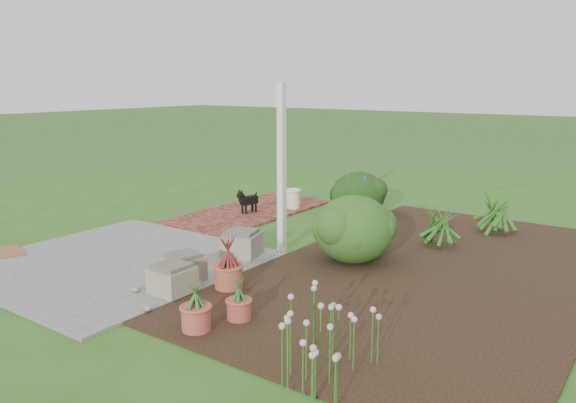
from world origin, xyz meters
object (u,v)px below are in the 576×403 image
Objects in this scene: cream_ceramic_urn at (293,199)px; evergreen_shrub at (354,227)px; stone_trough_near at (184,268)px; black_dog at (247,200)px.

evergreen_shrub is (2.59, -2.21, 0.28)m from cream_ceramic_urn.
cream_ceramic_urn reaches higher than stone_trough_near.
cream_ceramic_urn is at bearing 106.45° from stone_trough_near.
black_dog is 1.38× the size of cream_ceramic_urn.
black_dog is (-1.70, 3.32, 0.12)m from stone_trough_near.
cream_ceramic_urn is at bearing 72.81° from black_dog.
evergreen_shrub reaches higher than black_dog.
black_dog is at bearing -118.11° from cream_ceramic_urn.
black_dog reaches higher than stone_trough_near.
black_dog is 0.98m from cream_ceramic_urn.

